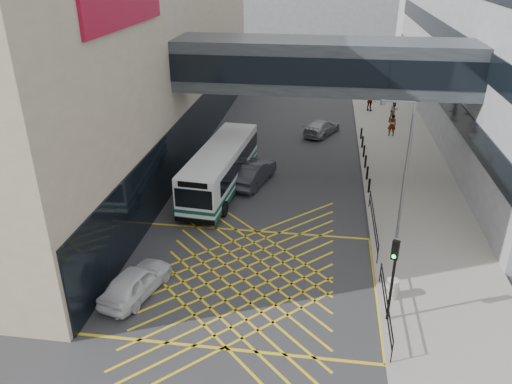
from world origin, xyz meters
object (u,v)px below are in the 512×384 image
at_px(traffic_light, 393,269).
at_px(pedestrian_a, 392,125).
at_px(car_white, 136,281).
at_px(car_silver, 322,127).
at_px(pedestrian_c, 370,101).
at_px(pedestrian_b, 394,110).
at_px(bus, 221,167).
at_px(car_dark, 253,173).
at_px(street_lamp, 403,164).
at_px(litter_bin, 392,289).

relative_size(traffic_light, pedestrian_a, 2.13).
height_order(car_white, car_silver, car_white).
bearing_deg(car_white, traffic_light, -167.26).
distance_m(car_silver, pedestrian_c, 8.25).
xyz_separation_m(car_silver, pedestrian_b, (6.31, 4.55, 0.33)).
relative_size(car_white, pedestrian_a, 2.39).
bearing_deg(pedestrian_b, pedestrian_c, 96.36).
xyz_separation_m(car_white, car_silver, (7.56, 22.81, -0.02)).
bearing_deg(pedestrian_a, car_silver, -2.45).
bearing_deg(car_silver, traffic_light, 122.10).
distance_m(bus, car_silver, 13.13).
height_order(car_dark, street_lamp, street_lamp).
bearing_deg(car_white, litter_bin, -159.04).
height_order(car_dark, pedestrian_c, pedestrian_c).
relative_size(street_lamp, pedestrian_b, 4.37).
bearing_deg(litter_bin, pedestrian_b, 83.88).
bearing_deg(car_dark, litter_bin, 138.75).
bearing_deg(pedestrian_c, street_lamp, 117.94).
distance_m(car_white, car_dark, 12.79).
relative_size(street_lamp, litter_bin, 8.15).
bearing_deg(litter_bin, street_lamp, 83.01).
height_order(litter_bin, pedestrian_c, pedestrian_c).
xyz_separation_m(pedestrian_a, pedestrian_c, (-1.30, 6.92, 0.04)).
bearing_deg(litter_bin, car_silver, 99.16).
relative_size(car_dark, traffic_light, 1.29).
bearing_deg(pedestrian_a, car_white, 56.78).
bearing_deg(street_lamp, car_silver, 106.82).
bearing_deg(litter_bin, bus, 133.46).
distance_m(car_silver, traffic_light, 23.56).
distance_m(traffic_light, street_lamp, 7.03).
xyz_separation_m(traffic_light, litter_bin, (0.35, 1.58, -2.03)).
distance_m(litter_bin, pedestrian_b, 26.38).
bearing_deg(pedestrian_c, bus, 89.34).
relative_size(car_white, pedestrian_b, 2.56).
bearing_deg(pedestrian_a, street_lamp, 81.54).
relative_size(car_dark, street_lamp, 0.67).
height_order(car_white, litter_bin, car_white).
distance_m(bus, street_lamp, 11.61).
bearing_deg(pedestrian_a, pedestrian_b, -101.64).
bearing_deg(pedestrian_c, litter_bin, 116.77).
height_order(car_silver, pedestrian_c, pedestrian_c).
xyz_separation_m(car_silver, pedestrian_a, (5.65, 0.08, 0.39)).
bearing_deg(street_lamp, car_white, -148.87).
bearing_deg(traffic_light, litter_bin, 100.84).
height_order(car_silver, pedestrian_b, pedestrian_b).
height_order(traffic_light, pedestrian_c, traffic_light).
bearing_deg(traffic_light, car_dark, 143.30).
bearing_deg(traffic_light, car_silver, 121.07).
bearing_deg(pedestrian_a, litter_bin, 81.12).
relative_size(traffic_light, pedestrian_c, 2.04).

